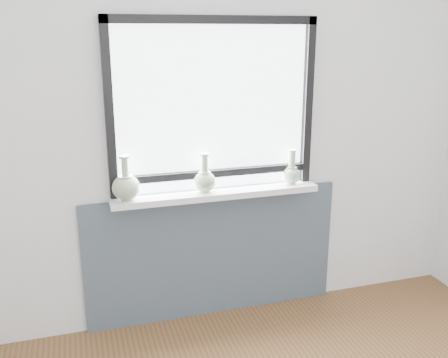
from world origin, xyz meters
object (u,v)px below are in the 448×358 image
object	(u,v)px
vase_a	(126,186)
vase_b	(205,180)
windowsill	(217,194)
vase_c	(292,173)

from	to	relation	value
vase_a	vase_b	xyz separation A→B (m)	(0.48, 0.02, -0.01)
windowsill	vase_a	world-z (taller)	vase_a
vase_c	windowsill	bearing A→B (deg)	-179.05
vase_b	windowsill	bearing A→B (deg)	0.96
windowsill	vase_b	xyz separation A→B (m)	(-0.08, -0.00, 0.10)
vase_a	vase_c	distance (m)	1.07
vase_a	vase_b	bearing A→B (deg)	2.26
windowsill	vase_b	bearing A→B (deg)	-179.04
windowsill	vase_b	distance (m)	0.12
vase_a	vase_c	xyz separation A→B (m)	(1.07, 0.03, -0.01)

